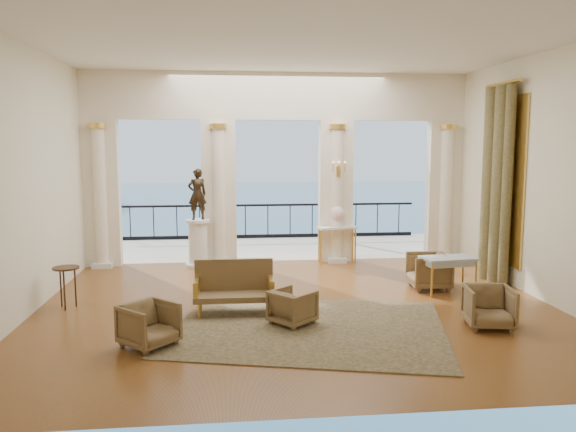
{
  "coord_description": "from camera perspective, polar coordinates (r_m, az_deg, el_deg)",
  "views": [
    {
      "loc": [
        -1.17,
        -9.49,
        2.85
      ],
      "look_at": [
        -0.1,
        0.6,
        1.54
      ],
      "focal_mm": 35.0,
      "sensor_mm": 36.0,
      "label": 1
    }
  ],
  "objects": [
    {
      "name": "sea",
      "position": [
        70.06,
        -5.04,
        0.08
      ],
      "size": [
        160.0,
        160.0,
        0.0
      ],
      "primitive_type": "plane",
      "color": "#2D6386",
      "rests_on": "ground"
    },
    {
      "name": "window_frame",
      "position": [
        12.37,
        21.13,
        3.39
      ],
      "size": [
        0.04,
        1.6,
        3.4
      ],
      "primitive_type": "cube",
      "color": "gold",
      "rests_on": "room_walls"
    },
    {
      "name": "armchair_a",
      "position": [
        8.28,
        -13.94,
        -10.48
      ],
      "size": [
        0.91,
        0.92,
        0.69
      ],
      "primitive_type": "imported",
      "rotation": [
        0.0,
        0.0,
        0.81
      ],
      "color": "#4E381E",
      "rests_on": "ground"
    },
    {
      "name": "game_table",
      "position": [
        11.2,
        16.0,
        -4.39
      ],
      "size": [
        1.08,
        0.68,
        0.7
      ],
      "rotation": [
        0.0,
        0.0,
        0.13
      ],
      "color": "#90A7B4",
      "rests_on": "ground"
    },
    {
      "name": "headland",
      "position": [
        84.76,
        -25.94,
        2.66
      ],
      "size": [
        22.0,
        18.0,
        6.0
      ],
      "primitive_type": "cube",
      "color": "black",
      "rests_on": "sea"
    },
    {
      "name": "rug",
      "position": [
        8.91,
        2.15,
        -11.24
      ],
      "size": [
        4.79,
        4.12,
        0.02
      ],
      "primitive_type": "cube",
      "rotation": [
        0.0,
        0.0,
        -0.24
      ],
      "color": "#2C2F19",
      "rests_on": "ground"
    },
    {
      "name": "statue",
      "position": [
        13.06,
        -9.21,
        2.21
      ],
      "size": [
        0.49,
        0.4,
        1.18
      ],
      "primitive_type": "imported",
      "rotation": [
        0.0,
        0.0,
        3.44
      ],
      "color": "black",
      "rests_on": "pedestal"
    },
    {
      "name": "terrace",
      "position": [
        15.6,
        -1.64,
        -3.36
      ],
      "size": [
        10.0,
        3.6,
        0.1
      ],
      "primitive_type": "cube",
      "color": "#AEA393",
      "rests_on": "ground"
    },
    {
      "name": "curtain",
      "position": [
        12.29,
        20.34,
        3.02
      ],
      "size": [
        0.33,
        1.4,
        4.09
      ],
      "color": "brown",
      "rests_on": "ground"
    },
    {
      "name": "urn",
      "position": [
        13.39,
        5.03,
        0.1
      ],
      "size": [
        0.36,
        0.36,
        0.48
      ],
      "color": "white",
      "rests_on": "console_table"
    },
    {
      "name": "wall_sconce",
      "position": [
        13.26,
        5.16,
        4.64
      ],
      "size": [
        0.3,
        0.11,
        0.33
      ],
      "color": "gold",
      "rests_on": "arcade"
    },
    {
      "name": "console_table",
      "position": [
        13.45,
        5.01,
        -1.7
      ],
      "size": [
        1.0,
        0.59,
        0.89
      ],
      "rotation": [
        0.0,
        0.0,
        0.25
      ],
      "color": "silver",
      "rests_on": "ground"
    },
    {
      "name": "armchair_d",
      "position": [
        9.0,
        0.48,
        -9.05
      ],
      "size": [
        0.82,
        0.82,
        0.62
      ],
      "primitive_type": "imported",
      "rotation": [
        0.0,
        0.0,
        2.3
      ],
      "color": "#4E381E",
      "rests_on": "ground"
    },
    {
      "name": "armchair_b",
      "position": [
        9.38,
        19.74,
        -8.5
      ],
      "size": [
        0.8,
        0.76,
        0.72
      ],
      "primitive_type": "imported",
      "rotation": [
        0.0,
        0.0,
        -0.17
      ],
      "color": "#4E381E",
      "rests_on": "ground"
    },
    {
      "name": "room_walls",
      "position": [
        8.45,
        1.93,
        7.54
      ],
      "size": [
        9.0,
        9.0,
        9.0
      ],
      "color": "#F3ECCC",
      "rests_on": "ground"
    },
    {
      "name": "palm_tree",
      "position": [
        16.44,
        5.2,
        11.66
      ],
      "size": [
        2.0,
        2.0,
        4.5
      ],
      "color": "#4C3823",
      "rests_on": "terrace"
    },
    {
      "name": "settee",
      "position": [
        9.63,
        -5.5,
        -7.17
      ],
      "size": [
        1.35,
        0.59,
        0.89
      ],
      "rotation": [
        0.0,
        0.0,
        -0.01
      ],
      "color": "#4E381E",
      "rests_on": "ground"
    },
    {
      "name": "side_table",
      "position": [
        10.51,
        -21.62,
        -5.4
      ],
      "size": [
        0.45,
        0.45,
        0.73
      ],
      "color": "black",
      "rests_on": "ground"
    },
    {
      "name": "armchair_c",
      "position": [
        11.47,
        14.11,
        -5.27
      ],
      "size": [
        0.74,
        0.79,
        0.77
      ],
      "primitive_type": "imported",
      "rotation": [
        0.0,
        0.0,
        -1.62
      ],
      "color": "#4E381E",
      "rests_on": "ground"
    },
    {
      "name": "floor",
      "position": [
        9.98,
        0.96,
        -9.25
      ],
      "size": [
        9.0,
        9.0,
        0.0
      ],
      "primitive_type": "plane",
      "color": "#502209",
      "rests_on": "ground"
    },
    {
      "name": "pedestal",
      "position": [
        13.21,
        -9.11,
        -2.83
      ],
      "size": [
        0.61,
        0.61,
        1.11
      ],
      "color": "silver",
      "rests_on": "ground"
    },
    {
      "name": "balustrade",
      "position": [
        17.1,
        -2.06,
        -0.85
      ],
      "size": [
        9.0,
        0.06,
        1.03
      ],
      "color": "black",
      "rests_on": "terrace"
    },
    {
      "name": "arcade",
      "position": [
        13.36,
        -1.02,
        6.21
      ],
      "size": [
        9.0,
        0.56,
        4.5
      ],
      "color": "beige",
      "rests_on": "ground"
    }
  ]
}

